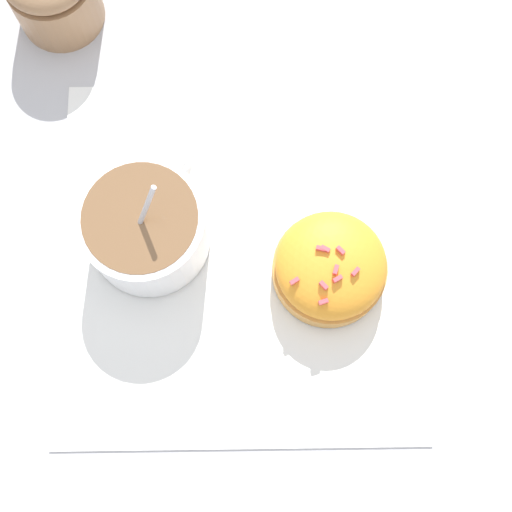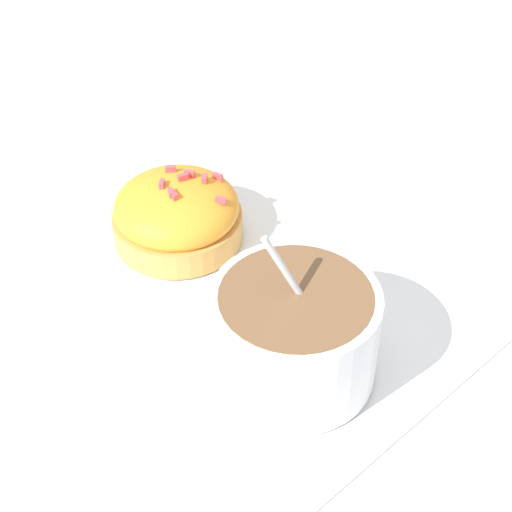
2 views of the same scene
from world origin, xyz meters
name	(u,v)px [view 2 (image 2 of 2)]	position (x,y,z in m)	size (l,w,h in m)	color
ground_plane	(230,302)	(0.00, 0.00, 0.00)	(3.00, 3.00, 0.00)	#B2B2B7
paper_napkin	(230,300)	(0.00, 0.00, 0.00)	(0.32, 0.33, 0.00)	white
coffee_cup	(292,332)	(-0.07, 0.01, 0.04)	(0.10, 0.12, 0.10)	white
frosted_pastry	(177,214)	(0.07, -0.01, 0.02)	(0.09, 0.09, 0.05)	#D19347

